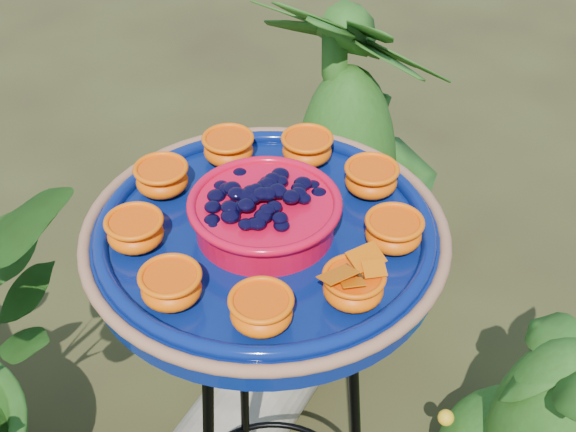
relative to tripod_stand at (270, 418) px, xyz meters
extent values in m
torus|color=black|center=(0.00, 0.00, 0.37)|extent=(0.36, 0.36, 0.02)
cylinder|color=black|center=(0.06, 0.15, -0.11)|extent=(0.05, 0.09, 0.96)
cylinder|color=navy|center=(0.00, 0.00, 0.41)|extent=(0.63, 0.63, 0.04)
torus|color=#A16E48|center=(0.00, 0.00, 0.43)|extent=(0.52, 0.52, 0.02)
torus|color=navy|center=(0.00, 0.00, 0.43)|extent=(0.47, 0.47, 0.02)
cylinder|color=red|center=(0.00, 0.00, 0.45)|extent=(0.25, 0.25, 0.05)
torus|color=red|center=(0.00, 0.00, 0.48)|extent=(0.21, 0.21, 0.01)
ellipsoid|color=black|center=(0.00, 0.00, 0.48)|extent=(0.17, 0.17, 0.03)
ellipsoid|color=#FF6602|center=(0.17, -0.03, 0.45)|extent=(0.08, 0.08, 0.04)
cylinder|color=#EA4904|center=(0.17, -0.03, 0.47)|extent=(0.07, 0.07, 0.01)
ellipsoid|color=#FF6602|center=(0.15, 0.09, 0.45)|extent=(0.08, 0.08, 0.04)
cylinder|color=#EA4904|center=(0.15, 0.09, 0.47)|extent=(0.07, 0.07, 0.01)
ellipsoid|color=#FF6602|center=(0.06, 0.16, 0.45)|extent=(0.08, 0.08, 0.04)
cylinder|color=#EA4904|center=(0.06, 0.16, 0.47)|extent=(0.07, 0.07, 0.01)
ellipsoid|color=#FF6602|center=(-0.06, 0.17, 0.45)|extent=(0.08, 0.08, 0.04)
cylinder|color=#EA4904|center=(-0.06, 0.17, 0.47)|extent=(0.07, 0.07, 0.01)
ellipsoid|color=#FF6602|center=(-0.15, 0.09, 0.45)|extent=(0.08, 0.08, 0.04)
cylinder|color=#EA4904|center=(-0.15, 0.09, 0.47)|extent=(0.07, 0.07, 0.01)
ellipsoid|color=#FF6602|center=(-0.17, -0.03, 0.45)|extent=(0.08, 0.08, 0.04)
cylinder|color=#EA4904|center=(-0.17, -0.03, 0.47)|extent=(0.07, 0.07, 0.01)
ellipsoid|color=#FF6602|center=(-0.12, -0.13, 0.45)|extent=(0.08, 0.08, 0.04)
cylinder|color=#EA4904|center=(-0.12, -0.13, 0.47)|extent=(0.07, 0.07, 0.01)
ellipsoid|color=#FF6602|center=(0.00, -0.18, 0.45)|extent=(0.08, 0.08, 0.04)
cylinder|color=#EA4904|center=(0.00, -0.18, 0.47)|extent=(0.07, 0.07, 0.01)
ellipsoid|color=#FF6602|center=(0.11, -0.14, 0.45)|extent=(0.08, 0.08, 0.04)
cylinder|color=#EA4904|center=(0.11, -0.14, 0.47)|extent=(0.07, 0.07, 0.01)
cylinder|color=black|center=(0.00, -0.18, 0.48)|extent=(0.01, 0.03, 0.00)
cube|color=orange|center=(-0.03, -0.17, 0.48)|extent=(0.05, 0.04, 0.01)
cube|color=orange|center=(0.02, -0.17, 0.48)|extent=(0.05, 0.04, 0.01)
cylinder|color=tan|center=(0.22, 0.34, -0.47)|extent=(0.73, 0.46, 0.23)
imported|color=#264C14|center=(0.78, 0.62, -0.12)|extent=(0.64, 0.64, 0.95)
imported|color=#264C14|center=(0.57, -0.26, -0.24)|extent=(0.44, 0.37, 0.70)
camera|label=1|loc=(-0.53, -0.66, 1.15)|focal=50.00mm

